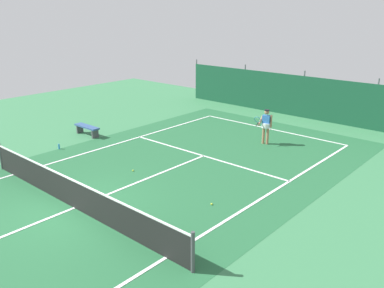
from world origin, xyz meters
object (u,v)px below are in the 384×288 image
tennis_net (73,193)px  parked_car (313,94)px  tennis_player (266,124)px  tennis_ball_near_player (133,171)px  tennis_ball_midcourt (212,204)px  courtside_bench (87,128)px  water_bottle (59,147)px

tennis_net → parked_car: size_ratio=2.32×
tennis_player → tennis_ball_near_player: size_ratio=24.85×
tennis_ball_midcourt → courtside_bench: bearing=169.0°
tennis_player → water_bottle: tennis_player is taller
tennis_ball_midcourt → tennis_net: bearing=-135.9°
parked_car → water_bottle: parked_car is taller
tennis_net → water_bottle: tennis_net is taller
parked_car → water_bottle: size_ratio=18.21×
tennis_net → tennis_player: size_ratio=6.17×
tennis_net → water_bottle: 6.17m
tennis_net → tennis_ball_near_player: size_ratio=153.33×
water_bottle → tennis_player: bearing=45.9°
tennis_player → water_bottle: (-6.58, -6.79, -0.84)m
tennis_player → tennis_ball_near_player: tennis_player is taller
tennis_ball_near_player → parked_car: size_ratio=0.02×
tennis_net → parked_car: 18.27m
water_bottle → tennis_ball_midcourt: bearing=1.7°
parked_car → courtside_bench: parked_car is taller
parked_car → courtside_bench: bearing=-106.5°
water_bottle → courtside_bench: bearing=111.4°
parked_car → courtside_bench: 14.50m
courtside_bench → water_bottle: size_ratio=6.67×
tennis_ball_near_player → tennis_ball_midcourt: bearing=-2.8°
tennis_ball_midcourt → courtside_bench: (-9.45, 1.83, 0.34)m
tennis_ball_midcourt → tennis_ball_near_player: bearing=177.2°
tennis_ball_near_player → parked_car: 15.02m
parked_car → water_bottle: (-4.77, -15.46, -0.72)m
tennis_player → parked_car: size_ratio=0.38×
tennis_ball_near_player → tennis_net: bearing=-73.6°
parked_car → tennis_net: bearing=-81.5°
tennis_player → tennis_ball_midcourt: 6.91m
parked_car → courtside_bench: (-5.59, -13.37, -0.46)m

